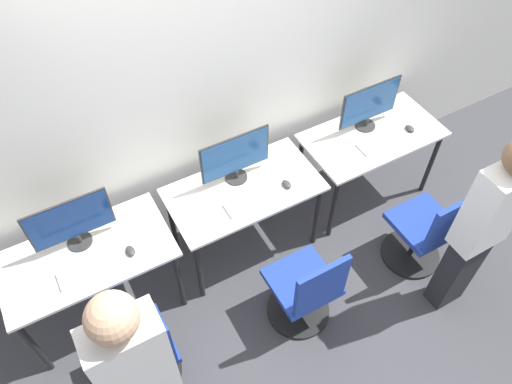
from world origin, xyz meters
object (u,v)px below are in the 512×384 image
at_px(keyboard_center, 253,201).
at_px(monitor_right, 370,105).
at_px(monitor_center, 235,157).
at_px(mouse_center, 287,184).
at_px(monitor_left, 71,222).
at_px(keyboard_right, 382,141).
at_px(mouse_left, 130,251).
at_px(office_chair_left, 142,358).
at_px(mouse_right, 410,129).
at_px(person_left, 141,377).
at_px(office_chair_center, 305,292).
at_px(keyboard_left, 91,269).
at_px(person_right, 482,227).
at_px(office_chair_right, 425,233).

relative_size(keyboard_center, monitor_right, 0.78).
bearing_deg(monitor_center, mouse_center, -41.25).
bearing_deg(monitor_left, mouse_center, -9.58).
distance_m(monitor_left, keyboard_right, 2.42).
distance_m(mouse_left, monitor_right, 2.15).
bearing_deg(office_chair_left, keyboard_center, 25.66).
xyz_separation_m(mouse_center, keyboard_right, (0.91, 0.02, -0.01)).
bearing_deg(mouse_right, keyboard_center, -178.64).
bearing_deg(person_left, keyboard_center, 38.08).
bearing_deg(office_chair_center, keyboard_left, 152.05).
bearing_deg(keyboard_right, monitor_center, 169.00).
height_order(keyboard_right, person_right, person_right).
relative_size(person_left, monitor_right, 3.25).
bearing_deg(person_left, person_right, -3.42).
relative_size(monitor_right, office_chair_right, 0.60).
bearing_deg(monitor_left, monitor_right, -0.19).
distance_m(keyboard_left, mouse_center, 1.49).
bearing_deg(mouse_left, office_chair_center, -34.16).
height_order(mouse_left, person_right, person_right).
height_order(office_chair_left, office_chair_center, same).
relative_size(office_chair_left, keyboard_right, 2.15).
xyz_separation_m(mouse_center, monitor_right, (0.91, 0.24, 0.21)).
bearing_deg(keyboard_center, office_chair_left, -154.34).
relative_size(monitor_left, mouse_center, 6.06).
relative_size(keyboard_center, person_right, 0.25).
relative_size(mouse_right, person_right, 0.05).
distance_m(office_chair_center, mouse_right, 1.63).
relative_size(keyboard_center, office_chair_right, 0.46).
distance_m(keyboard_left, monitor_right, 2.42).
relative_size(monitor_left, mouse_left, 6.06).
relative_size(monitor_left, office_chair_right, 0.60).
bearing_deg(person_right, office_chair_right, 85.82).
bearing_deg(monitor_left, mouse_left, -42.30).
height_order(monitor_left, keyboard_right, monitor_left).
distance_m(mouse_left, person_right, 2.32).
bearing_deg(office_chair_right, office_chair_center, 178.78).
bearing_deg(person_left, mouse_right, 19.60).
distance_m(mouse_left, office_chair_center, 1.25).
distance_m(mouse_left, monitor_center, 0.98).
height_order(office_chair_left, mouse_right, office_chair_left).
distance_m(keyboard_center, office_chair_right, 1.39).
xyz_separation_m(monitor_left, keyboard_center, (1.20, -0.26, -0.21)).
distance_m(office_chair_right, person_right, 0.66).
bearing_deg(person_left, mouse_left, 76.03).
height_order(keyboard_left, monitor_right, monitor_right).
bearing_deg(monitor_left, person_left, -87.96).
height_order(keyboard_center, keyboard_right, same).
bearing_deg(keyboard_left, mouse_center, -0.09).
distance_m(keyboard_left, person_right, 2.56).
height_order(person_left, office_chair_right, person_left).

